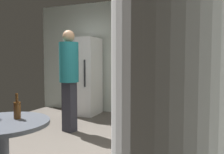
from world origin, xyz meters
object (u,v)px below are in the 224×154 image
Objects in this scene: beer_bottle_brown at (17,109)px; refrigerator at (84,76)px; foreground_table at (2,133)px; person_in_teal_shirt at (69,72)px; person_in_white_shirt at (167,131)px; person_in_black_shirt at (140,78)px.

refrigerator is at bearing 108.59° from beer_bottle_brown.
refrigerator is 2.25× the size of foreground_table.
person_in_teal_shirt reaches higher than beer_bottle_brown.
person_in_white_shirt is at bearing -31.91° from beer_bottle_brown.
refrigerator is at bearing 107.19° from foreground_table.
foreground_table is at bearing -0.93° from person_in_black_shirt.
beer_bottle_brown is (0.05, 0.12, 0.19)m from foreground_table.
person_in_black_shirt is (1.66, -1.13, 0.07)m from refrigerator.
beer_bottle_brown is at bearing -19.33° from person_in_white_shirt.
person_in_teal_shirt is at bearing -66.18° from person_in_black_shirt.
person_in_black_shirt is at bearing 75.65° from beer_bottle_brown.
foreground_table is 0.48× the size of person_in_black_shirt.
person_in_white_shirt is (1.50, -0.78, 0.40)m from foreground_table.
foreground_table is at bearing -14.85° from person_in_white_shirt.
person_in_teal_shirt is (0.44, -1.35, 0.16)m from refrigerator.
beer_bottle_brown is 2.08m from person_in_teal_shirt.
refrigerator reaches higher than person_in_black_shirt.
refrigerator reaches higher than person_in_white_shirt.
person_in_teal_shirt reaches higher than foreground_table.
refrigerator is 2.01m from person_in_black_shirt.
person_in_black_shirt is (1.23, 0.22, -0.09)m from person_in_teal_shirt.
beer_bottle_brown is 1.73m from person_in_white_shirt.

